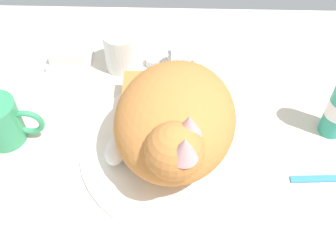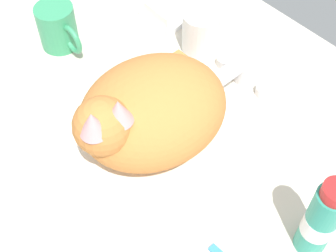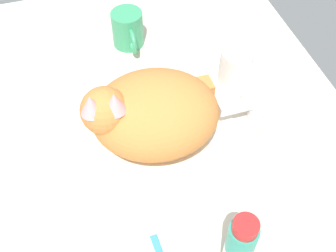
{
  "view_description": "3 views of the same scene",
  "coord_description": "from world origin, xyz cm",
  "views": [
    {
      "loc": [
        -0.33,
        -42.53,
        58.88
      ],
      "look_at": [
        -1.48,
        0.13,
        6.04
      ],
      "focal_mm": 44.1,
      "sensor_mm": 36.0,
      "label": 1
    },
    {
      "loc": [
        36.21,
        -28.93,
        63.93
      ],
      "look_at": [
        1.46,
        1.73,
        4.1
      ],
      "focal_mm": 51.04,
      "sensor_mm": 36.0,
      "label": 2
    },
    {
      "loc": [
        49.64,
        -12.56,
        67.71
      ],
      "look_at": [
        0.77,
        2.2,
        4.51
      ],
      "focal_mm": 45.86,
      "sensor_mm": 36.0,
      "label": 3
    }
  ],
  "objects": [
    {
      "name": "toothpaste_bottle",
      "position": [
        28.16,
        4.84,
        7.18
      ],
      "size": [
        4.42,
        4.42,
        15.34
      ],
      "color": "teal",
      "rests_on": "ground_plane"
    },
    {
      "name": "soap_bar",
      "position": [
        -22.18,
        21.68,
        2.22
      ],
      "size": [
        7.35,
        4.91,
        2.05
      ],
      "primitive_type": "cube",
      "rotation": [
        0.0,
        0.0,
        -0.03
      ],
      "color": "white",
      "rests_on": "soap_dish"
    },
    {
      "name": "ground_plane",
      "position": [
        0.0,
        0.0,
        -1.5
      ],
      "size": [
        110.0,
        82.5,
        3.0
      ],
      "primitive_type": "cube",
      "color": "beige"
    },
    {
      "name": "soap_dish",
      "position": [
        -22.18,
        21.68,
        0.6
      ],
      "size": [
        9.0,
        6.4,
        1.2
      ],
      "primitive_type": "cube",
      "color": "white",
      "rests_on": "ground_plane"
    },
    {
      "name": "cat",
      "position": [
        -0.27,
        -0.82,
        8.22
      ],
      "size": [
        23.4,
        28.21,
        16.51
      ],
      "color": "#D17F3D",
      "rests_on": "sink_basin"
    },
    {
      "name": "coffee_mug",
      "position": [
        -29.77,
        1.67,
        4.3
      ],
      "size": [
        11.39,
        7.29,
        8.59
      ],
      "color": "#389966",
      "rests_on": "ground_plane"
    },
    {
      "name": "rinse_cup",
      "position": [
        -11.0,
        20.9,
        4.2
      ],
      "size": [
        6.98,
        6.98,
        8.41
      ],
      "color": "white",
      "rests_on": "ground_plane"
    },
    {
      "name": "faucet",
      "position": [
        0.0,
        20.01,
        2.46
      ],
      "size": [
        12.54,
        10.22,
        5.66
      ],
      "color": "silver",
      "rests_on": "ground_plane"
    },
    {
      "name": "sink_basin",
      "position": [
        0.0,
        0.0,
        0.45
      ],
      "size": [
        33.14,
        33.14,
        0.9
      ],
      "primitive_type": "cylinder",
      "color": "white",
      "rests_on": "ground_plane"
    }
  ]
}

